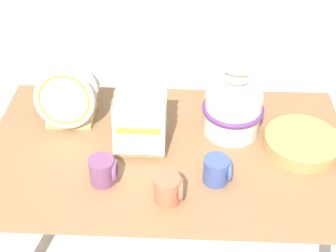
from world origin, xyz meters
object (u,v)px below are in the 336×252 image
object	(u,v)px
wicker_charger_stack	(302,143)
mug_cobalt_glaze	(217,170)
dish_rack_round_plates	(69,99)
mug_terracotta_glaze	(169,189)
ceramic_vase	(234,103)
dish_rack_square_plates	(141,127)
mug_plum_glaze	(104,171)

from	to	relation	value
wicker_charger_stack	mug_cobalt_glaze	xyz separation A→B (m)	(-0.33, -0.19, 0.02)
dish_rack_round_plates	mug_terracotta_glaze	world-z (taller)	dish_rack_round_plates
ceramic_vase	dish_rack_square_plates	world-z (taller)	ceramic_vase
ceramic_vase	dish_rack_round_plates	world-z (taller)	ceramic_vase
dish_rack_round_plates	mug_plum_glaze	size ratio (longest dim) A/B	2.57
mug_terracotta_glaze	mug_cobalt_glaze	distance (m)	0.19
wicker_charger_stack	mug_plum_glaze	distance (m)	0.76
dish_rack_square_plates	mug_terracotta_glaze	world-z (taller)	dish_rack_square_plates
mug_plum_glaze	dish_rack_square_plates	bearing A→B (deg)	61.59
mug_terracotta_glaze	mug_plum_glaze	distance (m)	0.24
mug_terracotta_glaze	mug_cobalt_glaze	xyz separation A→B (m)	(0.17, 0.10, 0.00)
dish_rack_round_plates	mug_cobalt_glaze	world-z (taller)	dish_rack_round_plates
ceramic_vase	dish_rack_square_plates	distance (m)	0.37
mug_cobalt_glaze	wicker_charger_stack	bearing A→B (deg)	29.40
mug_terracotta_glaze	mug_cobalt_glaze	size ratio (longest dim) A/B	1.00
dish_rack_round_plates	mug_cobalt_glaze	bearing A→B (deg)	-28.75
ceramic_vase	dish_rack_square_plates	xyz separation A→B (m)	(-0.35, -0.09, -0.06)
dish_rack_square_plates	wicker_charger_stack	xyz separation A→B (m)	(0.62, -0.00, -0.05)
ceramic_vase	mug_plum_glaze	bearing A→B (deg)	-146.91
dish_rack_square_plates	mug_cobalt_glaze	size ratio (longest dim) A/B	2.14
dish_rack_round_plates	ceramic_vase	bearing A→B (deg)	-3.42
dish_rack_square_plates	mug_terracotta_glaze	bearing A→B (deg)	-67.30
ceramic_vase	wicker_charger_stack	distance (m)	0.30
dish_rack_square_plates	mug_cobalt_glaze	distance (m)	0.34
dish_rack_square_plates	mug_terracotta_glaze	size ratio (longest dim) A/B	2.14
ceramic_vase	dish_rack_square_plates	size ratio (longest dim) A/B	1.50
ceramic_vase	mug_plum_glaze	size ratio (longest dim) A/B	3.21
mug_plum_glaze	wicker_charger_stack	bearing A→B (deg)	15.81
mug_plum_glaze	mug_terracotta_glaze	bearing A→B (deg)	-18.11
wicker_charger_stack	mug_plum_glaze	bearing A→B (deg)	-164.19
ceramic_vase	wicker_charger_stack	world-z (taller)	ceramic_vase
ceramic_vase	mug_cobalt_glaze	bearing A→B (deg)	-103.34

